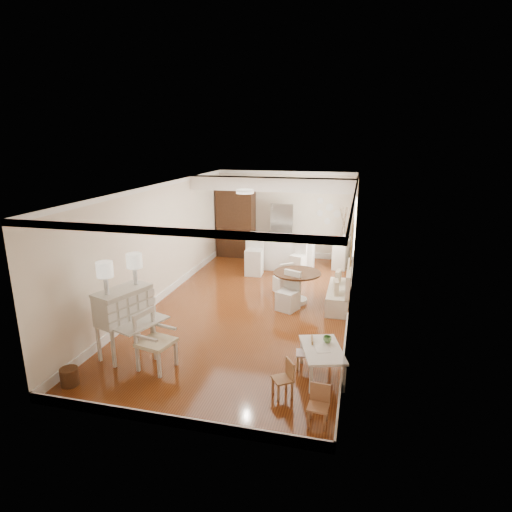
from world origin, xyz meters
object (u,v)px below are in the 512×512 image
at_px(wicker_basket, 69,377).
at_px(breakfast_counter, 280,252).
at_px(pantry_cabinet, 236,222).
at_px(fridge, 293,232).
at_px(kids_table, 322,363).
at_px(kids_chair_c, 318,406).
at_px(sideboard, 342,254).
at_px(slip_chair_near, 288,291).
at_px(secretary_bureau, 125,322).
at_px(bar_stool_right, 298,259).
at_px(kids_chair_b, 304,353).
at_px(kids_chair_a, 283,379).
at_px(bar_stool_left, 254,255).
at_px(dining_table, 297,287).
at_px(gustavian_armchair, 156,341).
at_px(slip_chair_far, 283,277).

height_order(wicker_basket, breakfast_counter, breakfast_counter).
bearing_deg(pantry_cabinet, fridge, -0.90).
bearing_deg(kids_table, breakfast_counter, 107.21).
bearing_deg(kids_table, kids_chair_c, -86.66).
bearing_deg(sideboard, slip_chair_near, -94.50).
bearing_deg(secretary_bureau, bar_stool_right, 86.25).
bearing_deg(sideboard, secretary_bureau, -107.64).
relative_size(wicker_basket, kids_table, 0.28).
distance_m(secretary_bureau, pantry_cabinet, 6.98).
bearing_deg(kids_chair_b, kids_chair_a, -21.87).
height_order(kids_table, bar_stool_left, bar_stool_left).
bearing_deg(dining_table, wicker_basket, -124.33).
bearing_deg(fridge, dining_table, -79.20).
bearing_deg(gustavian_armchair, kids_chair_b, -63.50).
bearing_deg(dining_table, sideboard, 74.42).
height_order(slip_chair_near, bar_stool_left, bar_stool_left).
height_order(kids_table, dining_table, dining_table).
bearing_deg(pantry_cabinet, kids_chair_c, -66.30).
bearing_deg(slip_chair_near, kids_chair_a, -58.95).
distance_m(dining_table, pantry_cabinet, 4.60).
height_order(gustavian_armchair, kids_chair_b, gustavian_armchair).
relative_size(kids_chair_b, slip_chair_near, 0.65).
distance_m(gustavian_armchair, kids_chair_c, 2.97).
relative_size(kids_chair_b, pantry_cabinet, 0.25).
relative_size(wicker_basket, kids_chair_a, 0.48).
xyz_separation_m(gustavian_armchair, dining_table, (1.86, 3.58, -0.12)).
distance_m(kids_table, sideboard, 6.40).
bearing_deg(secretary_bureau, kids_chair_b, 24.52).
distance_m(bar_stool_left, sideboard, 2.78).
bearing_deg(bar_stool_left, slip_chair_near, -62.52).
relative_size(gustavian_armchair, kids_chair_a, 1.71).
bearing_deg(bar_stool_right, bar_stool_left, -148.39).
distance_m(slip_chair_near, pantry_cabinet, 4.93).
distance_m(wicker_basket, pantry_cabinet, 8.17).
distance_m(secretary_bureau, dining_table, 4.19).
relative_size(gustavian_armchair, slip_chair_far, 1.25).
bearing_deg(breakfast_counter, wicker_basket, -106.61).
bearing_deg(slip_chair_far, kids_chair_a, 60.95).
bearing_deg(gustavian_armchair, bar_stool_right, -2.63).
relative_size(kids_table, kids_chair_c, 1.77).
xyz_separation_m(wicker_basket, kids_chair_b, (3.58, 1.41, 0.15)).
relative_size(kids_chair_c, slip_chair_far, 0.72).
xyz_separation_m(slip_chair_far, sideboard, (1.35, 2.59, 0.02)).
bearing_deg(slip_chair_near, dining_table, 97.65).
xyz_separation_m(kids_chair_b, slip_chair_near, (-0.72, 2.49, 0.16)).
bearing_deg(gustavian_armchair, secretary_bureau, 79.44).
bearing_deg(wicker_basket, gustavian_armchair, 35.54).
height_order(wicker_basket, pantry_cabinet, pantry_cabinet).
bearing_deg(bar_stool_left, breakfast_counter, 48.44).
relative_size(kids_table, kids_chair_a, 1.74).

